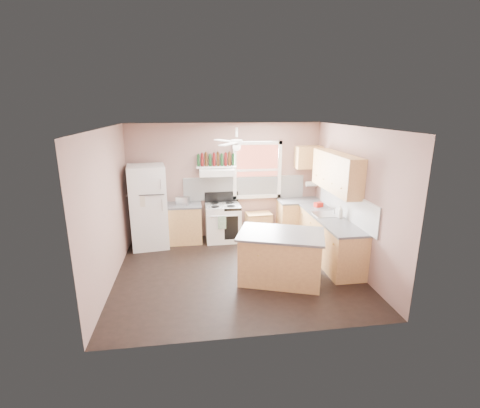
{
  "coord_description": "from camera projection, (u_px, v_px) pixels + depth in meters",
  "views": [
    {
      "loc": [
        -0.81,
        -6.03,
        3.03
      ],
      "look_at": [
        0.1,
        0.3,
        1.25
      ],
      "focal_mm": 26.0,
      "sensor_mm": 36.0,
      "label": 1
    }
  ],
  "objects": [
    {
      "name": "faucet",
      "position": [
        334.0,
        211.0,
        7.18
      ],
      "size": [
        0.03,
        0.03,
        0.14
      ],
      "primitive_type": "cylinder",
      "color": "silver",
      "rests_on": "sink"
    },
    {
      "name": "island_top",
      "position": [
        281.0,
        234.0,
        6.11
      ],
      "size": [
        1.72,
        1.41,
        0.04
      ],
      "primitive_type": "cube",
      "rotation": [
        0.0,
        0.0,
        -0.34
      ],
      "color": "#4E4E50",
      "rests_on": "island"
    },
    {
      "name": "backsplash_back",
      "position": [
        244.0,
        188.0,
        8.31
      ],
      "size": [
        2.9,
        0.03,
        0.55
      ],
      "primitive_type": "cube",
      "color": "white",
      "rests_on": "wall_back"
    },
    {
      "name": "base_cabinet_corner",
      "position": [
        299.0,
        219.0,
        8.42
      ],
      "size": [
        1.0,
        0.6,
        0.86
      ],
      "primitive_type": "cube",
      "color": "#B17D49",
      "rests_on": "floor"
    },
    {
      "name": "wine_bottles",
      "position": [
        216.0,
        160.0,
        7.92
      ],
      "size": [
        0.86,
        0.06,
        0.31
      ],
      "color": "#143819",
      "rests_on": "bottle_shelf"
    },
    {
      "name": "backsplash_right",
      "position": [
        345.0,
        204.0,
        6.95
      ],
      "size": [
        0.03,
        2.6,
        0.55
      ],
      "primitive_type": "cube",
      "color": "white",
      "rests_on": "wall_right"
    },
    {
      "name": "base_cabinet_left",
      "position": [
        182.0,
        224.0,
        8.04
      ],
      "size": [
        0.9,
        0.6,
        0.86
      ],
      "primitive_type": "cube",
      "color": "#B17D49",
      "rests_on": "floor"
    },
    {
      "name": "counter_corner",
      "position": [
        300.0,
        201.0,
        8.3
      ],
      "size": [
        1.02,
        0.62,
        0.04
      ],
      "primitive_type": "cube",
      "color": "#4E4E50",
      "rests_on": "base_cabinet_corner"
    },
    {
      "name": "bottle_shelf",
      "position": [
        216.0,
        167.0,
        7.97
      ],
      "size": [
        0.9,
        0.26,
        0.03
      ],
      "primitive_type": "cube",
      "color": "white",
      "rests_on": "range_hood"
    },
    {
      "name": "ceiling",
      "position": [
        237.0,
        127.0,
        5.95
      ],
      "size": [
        4.5,
        4.5,
        0.0
      ],
      "primitive_type": "plane",
      "color": "white",
      "rests_on": "ground"
    },
    {
      "name": "soap_bottle",
      "position": [
        341.0,
        212.0,
        6.9
      ],
      "size": [
        0.12,
        0.12,
        0.26
      ],
      "primitive_type": "imported",
      "rotation": [
        0.0,
        0.0,
        4.49
      ],
      "color": "silver",
      "rests_on": "counter_right"
    },
    {
      "name": "counter_right",
      "position": [
        330.0,
        218.0,
        6.99
      ],
      "size": [
        0.62,
        2.22,
        0.04
      ],
      "primitive_type": "cube",
      "color": "#4E4E50",
      "rests_on": "base_cabinet_right"
    },
    {
      "name": "wall_left",
      "position": [
        107.0,
        208.0,
        6.0
      ],
      "size": [
        0.05,
        4.0,
        2.7
      ],
      "primitive_type": "cube",
      "color": "#88665C",
      "rests_on": "ground"
    },
    {
      "name": "paper_towel",
      "position": [
        311.0,
        184.0,
        8.4
      ],
      "size": [
        0.26,
        0.12,
        0.12
      ],
      "primitive_type": "cylinder",
      "rotation": [
        0.0,
        1.57,
        0.0
      ],
      "color": "white",
      "rests_on": "wall_back"
    },
    {
      "name": "stove",
      "position": [
        223.0,
        223.0,
        8.13
      ],
      "size": [
        0.8,
        0.65,
        0.86
      ],
      "primitive_type": "cube",
      "rotation": [
        0.0,
        0.0,
        0.01
      ],
      "color": "white",
      "rests_on": "floor"
    },
    {
      "name": "wall_back",
      "position": [
        226.0,
        181.0,
        8.24
      ],
      "size": [
        4.5,
        0.05,
        2.7
      ],
      "primitive_type": "cube",
      "color": "#88665C",
      "rests_on": "ground"
    },
    {
      "name": "window_view",
      "position": [
        257.0,
        170.0,
        8.24
      ],
      "size": [
        1.0,
        0.02,
        1.2
      ],
      "primitive_type": "cube",
      "color": "brown",
      "rests_on": "wall_back"
    },
    {
      "name": "island",
      "position": [
        280.0,
        258.0,
        6.24
      ],
      "size": [
        1.62,
        1.3,
        0.86
      ],
      "primitive_type": "cube",
      "rotation": [
        0.0,
        0.0,
        -0.34
      ],
      "color": "#B17D49",
      "rests_on": "floor"
    },
    {
      "name": "cart",
      "position": [
        259.0,
        225.0,
        8.37
      ],
      "size": [
        0.61,
        0.43,
        0.59
      ],
      "primitive_type": "cube",
      "rotation": [
        0.0,
        0.0,
        0.06
      ],
      "color": "#B17D49",
      "rests_on": "floor"
    },
    {
      "name": "upper_cabinet_corner",
      "position": [
        308.0,
        157.0,
        8.18
      ],
      "size": [
        0.6,
        0.33,
        0.52
      ],
      "primitive_type": "cube",
      "color": "#B17D49",
      "rests_on": "wall_back"
    },
    {
      "name": "ceiling_fan_hub",
      "position": [
        237.0,
        142.0,
        6.02
      ],
      "size": [
        0.2,
        0.2,
        0.08
      ],
      "primitive_type": "cylinder",
      "color": "white",
      "rests_on": "ceiling"
    },
    {
      "name": "red_caddy",
      "position": [
        319.0,
        205.0,
        7.71
      ],
      "size": [
        0.21,
        0.17,
        0.1
      ],
      "primitive_type": "cube",
      "rotation": [
        0.0,
        0.0,
        0.32
      ],
      "color": "red",
      "rests_on": "counter_right"
    },
    {
      "name": "floor",
      "position": [
        237.0,
        271.0,
        6.67
      ],
      "size": [
        4.5,
        4.5,
        0.0
      ],
      "primitive_type": "plane",
      "color": "black",
      "rests_on": "ground"
    },
    {
      "name": "wall_right",
      "position": [
        355.0,
        199.0,
        6.62
      ],
      "size": [
        0.05,
        4.0,
        2.7
      ],
      "primitive_type": "cube",
      "color": "#88665C",
      "rests_on": "ground"
    },
    {
      "name": "refrigerator",
      "position": [
        148.0,
        207.0,
        7.66
      ],
      "size": [
        0.87,
        0.85,
        1.84
      ],
      "primitive_type": "cube",
      "rotation": [
        0.0,
        0.0,
        0.13
      ],
      "color": "white",
      "rests_on": "floor"
    },
    {
      "name": "upper_cabinet_right",
      "position": [
        336.0,
        172.0,
        6.96
      ],
      "size": [
        0.33,
        1.8,
        0.76
      ],
      "primitive_type": "cube",
      "color": "#B17D49",
      "rests_on": "wall_right"
    },
    {
      "name": "window_frame",
      "position": [
        257.0,
        170.0,
        8.21
      ],
      "size": [
        1.16,
        0.07,
        1.36
      ],
      "primitive_type": "cube",
      "color": "white",
      "rests_on": "wall_back"
    },
    {
      "name": "sink",
      "position": [
        327.0,
        215.0,
        7.18
      ],
      "size": [
        0.55,
        0.45,
        0.03
      ],
      "primitive_type": "cube",
      "color": "silver",
      "rests_on": "counter_right"
    },
    {
      "name": "range_hood",
      "position": [
        217.0,
        172.0,
        7.88
      ],
      "size": [
        0.78,
        0.5,
        0.14
      ],
      "primitive_type": "cube",
      "color": "white",
      "rests_on": "wall_back"
    },
    {
      "name": "base_cabinet_right",
      "position": [
        329.0,
        239.0,
        7.11
      ],
      "size": [
        0.6,
        2.2,
        0.86
      ],
      "primitive_type": "cube",
      "color": "#B17D49",
      "rests_on": "floor"
    },
    {
      "name": "toaster",
      "position": [
        183.0,
        201.0,
        7.87
      ],
      "size": [
        0.32,
        0.25,
        0.18
      ],
      "primitive_type": "cube",
      "rotation": [
        0.0,
        0.0,
        -0.35
      ],
      "color": "silver",
      "rests_on": "counter_left"
    },
    {
      "name": "counter_left",
      "position": [
        181.0,
        205.0,
        7.92
      ],
      "size": [
        0.92,
        0.62,
        0.04
      ],
      "primitive_type": "cube",
      "color": "#4E4E50",
      "rests_on": "base_cabinet_left"
    }
  ]
}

